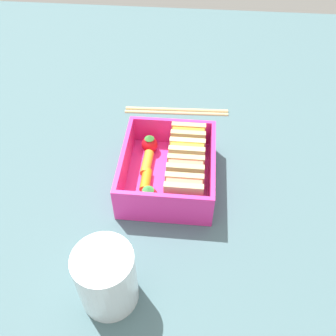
# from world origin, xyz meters

# --- Properties ---
(ground_plane) EXTENTS (1.20, 1.20, 0.02)m
(ground_plane) POSITION_xyz_m (0.00, 0.00, -0.01)
(ground_plane) COLOR #436066
(bento_tray) EXTENTS (0.15, 0.13, 0.01)m
(bento_tray) POSITION_xyz_m (0.00, 0.00, 0.01)
(bento_tray) COLOR #E92E92
(bento_tray) RESTS_ON ground_plane
(bento_rim) EXTENTS (0.15, 0.13, 0.04)m
(bento_rim) POSITION_xyz_m (0.00, 0.00, 0.03)
(bento_rim) COLOR #E92E92
(bento_rim) RESTS_ON bento_tray
(sandwich_left) EXTENTS (0.03, 0.05, 0.05)m
(sandwich_left) POSITION_xyz_m (-0.05, 0.03, 0.04)
(sandwich_left) COLOR tan
(sandwich_left) RESTS_ON bento_tray
(sandwich_center_left) EXTENTS (0.03, 0.05, 0.05)m
(sandwich_center_left) POSITION_xyz_m (-0.02, 0.03, 0.04)
(sandwich_center_left) COLOR #D6BD87
(sandwich_center_left) RESTS_ON bento_tray
(sandwich_center) EXTENTS (0.03, 0.05, 0.05)m
(sandwich_center) POSITION_xyz_m (0.02, 0.03, 0.04)
(sandwich_center) COLOR tan
(sandwich_center) RESTS_ON bento_tray
(sandwich_center_right) EXTENTS (0.03, 0.05, 0.05)m
(sandwich_center_right) POSITION_xyz_m (0.05, 0.03, 0.04)
(sandwich_center_right) COLOR tan
(sandwich_center_right) RESTS_ON bento_tray
(strawberry_far_left) EXTENTS (0.03, 0.03, 0.03)m
(strawberry_far_left) POSITION_xyz_m (-0.05, -0.03, 0.03)
(strawberry_far_left) COLOR red
(strawberry_far_left) RESTS_ON bento_tray
(carrot_stick_left) EXTENTS (0.04, 0.02, 0.01)m
(carrot_stick_left) POSITION_xyz_m (-0.01, -0.03, 0.02)
(carrot_stick_left) COLOR orange
(carrot_stick_left) RESTS_ON bento_tray
(carrot_stick_far_left) EXTENTS (0.04, 0.01, 0.01)m
(carrot_stick_far_left) POSITION_xyz_m (0.02, -0.03, 0.02)
(carrot_stick_far_left) COLOR orange
(carrot_stick_far_left) RESTS_ON bento_tray
(strawberry_left) EXTENTS (0.03, 0.03, 0.03)m
(strawberry_left) POSITION_xyz_m (0.05, -0.02, 0.03)
(strawberry_left) COLOR red
(strawberry_left) RESTS_ON bento_tray
(chopstick_pair) EXTENTS (0.02, 0.19, 0.01)m
(chopstick_pair) POSITION_xyz_m (-0.17, -0.00, 0.00)
(chopstick_pair) COLOR tan
(chopstick_pair) RESTS_ON ground_plane
(drinking_glass) EXTENTS (0.07, 0.07, 0.08)m
(drinking_glass) POSITION_xyz_m (0.18, -0.05, 0.04)
(drinking_glass) COLOR white
(drinking_glass) RESTS_ON ground_plane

